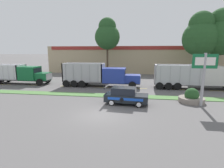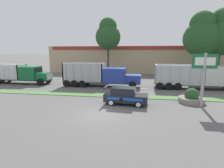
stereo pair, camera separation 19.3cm
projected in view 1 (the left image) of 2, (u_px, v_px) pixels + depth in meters
name	position (u px, v px, depth m)	size (l,w,h in m)	color
ground_plane	(100.00, 115.00, 14.68)	(600.00, 600.00, 0.00)	#5B5959
grass_verge	(112.00, 96.00, 20.96)	(120.00, 1.65, 0.06)	#517F42
centre_line_1	(4.00, 84.00, 28.32)	(2.40, 0.14, 0.01)	yellow
centre_line_2	(35.00, 85.00, 27.54)	(2.40, 0.14, 0.01)	yellow
centre_line_3	(67.00, 86.00, 26.76)	(2.40, 0.14, 0.01)	yellow
centre_line_4	(102.00, 87.00, 25.98)	(2.40, 0.14, 0.01)	yellow
centre_line_5	(138.00, 88.00, 25.20)	(2.40, 0.14, 0.01)	yellow
centre_line_6	(177.00, 90.00, 24.42)	(2.40, 0.14, 0.01)	yellow
centre_line_7	(219.00, 91.00, 23.64)	(2.40, 0.14, 0.01)	yellow
dump_truck_lead	(203.00, 77.00, 24.50)	(11.22, 2.77, 3.62)	black
dump_truck_mid	(107.00, 76.00, 26.33)	(11.62, 2.83, 3.51)	black
dump_truck_trail	(22.00, 75.00, 28.70)	(11.46, 2.83, 3.15)	black
rally_car	(126.00, 96.00, 17.53)	(4.42, 2.16, 1.76)	black
store_sign_post	(204.00, 70.00, 16.40)	(2.23, 0.28, 5.13)	#9E9EA3
stone_planter	(192.00, 97.00, 18.26)	(2.59, 2.59, 1.52)	gray
traffic_cone	(114.00, 96.00, 19.60)	(0.40, 0.40, 0.72)	black
store_building_backdrop	(136.00, 59.00, 46.29)	(43.37, 12.10, 6.49)	tan
tree_behind_left	(217.00, 32.00, 34.84)	(5.63, 5.63, 12.83)	#473828
tree_behind_centre	(201.00, 35.00, 31.22)	(6.27, 6.27, 12.25)	#473828
tree_behind_right	(107.00, 35.00, 36.76)	(5.28, 5.28, 12.21)	#473828
tree_behind_far_right	(220.00, 33.00, 31.12)	(6.57, 6.57, 12.74)	#473828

